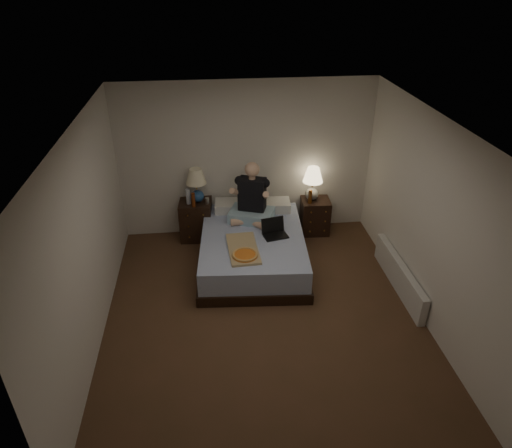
{
  "coord_description": "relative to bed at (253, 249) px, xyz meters",
  "views": [
    {
      "loc": [
        -0.6,
        -4.46,
        3.96
      ],
      "look_at": [
        0.0,
        0.9,
        0.85
      ],
      "focal_mm": 32.0,
      "sensor_mm": 36.0,
      "label": 1
    }
  ],
  "objects": [
    {
      "name": "wall_right",
      "position": [
        2.02,
        -1.21,
        1.0
      ],
      "size": [
        0.0,
        4.5,
        2.5
      ],
      "primitive_type": "cube",
      "rotation": [
        1.57,
        0.0,
        -1.57
      ],
      "color": "silver",
      "rests_on": "ground"
    },
    {
      "name": "water_bottle",
      "position": [
        -0.93,
        0.79,
        0.53
      ],
      "size": [
        0.07,
        0.07,
        0.25
      ],
      "primitive_type": "cylinder",
      "color": "silver",
      "rests_on": "nightstand_left"
    },
    {
      "name": "wall_back",
      "position": [
        0.02,
        1.04,
        1.0
      ],
      "size": [
        4.0,
        0.0,
        2.5
      ],
      "primitive_type": "cube",
      "rotation": [
        1.57,
        0.0,
        0.0
      ],
      "color": "silver",
      "rests_on": "ground"
    },
    {
      "name": "lamp_left",
      "position": [
        -0.79,
        0.84,
        0.69
      ],
      "size": [
        0.39,
        0.39,
        0.56
      ],
      "primitive_type": null,
      "rotation": [
        0.0,
        0.0,
        -0.26
      ],
      "color": "navy",
      "rests_on": "nightstand_left"
    },
    {
      "name": "bed",
      "position": [
        0.0,
        0.0,
        0.0
      ],
      "size": [
        1.63,
        2.09,
        0.5
      ],
      "primitive_type": "cube",
      "rotation": [
        0.0,
        0.0,
        -0.07
      ],
      "color": "#546EA8",
      "rests_on": "floor"
    },
    {
      "name": "beer_bottle_right",
      "position": [
        1.0,
        0.72,
        0.46
      ],
      "size": [
        0.06,
        0.06,
        0.23
      ],
      "primitive_type": "cylinder",
      "color": "#62320E",
      "rests_on": "nightstand_right"
    },
    {
      "name": "wall_left",
      "position": [
        -1.98,
        -1.21,
        1.0
      ],
      "size": [
        0.0,
        4.5,
        2.5
      ],
      "primitive_type": "cube",
      "rotation": [
        1.57,
        0.0,
        1.57
      ],
      "color": "silver",
      "rests_on": "ground"
    },
    {
      "name": "nightstand_left",
      "position": [
        -0.83,
        0.84,
        0.08
      ],
      "size": [
        0.54,
        0.49,
        0.66
      ],
      "primitive_type": "cube",
      "rotation": [
        0.0,
        0.0,
        -0.08
      ],
      "color": "black",
      "rests_on": "floor"
    },
    {
      "name": "lamp_right",
      "position": [
        1.06,
        0.84,
        0.62
      ],
      "size": [
        0.33,
        0.33,
        0.56
      ],
      "primitive_type": null,
      "rotation": [
        0.0,
        0.0,
        0.03
      ],
      "color": "gray",
      "rests_on": "nightstand_right"
    },
    {
      "name": "nightstand_right",
      "position": [
        1.13,
        0.81,
        0.05
      ],
      "size": [
        0.47,
        0.43,
        0.59
      ],
      "primitive_type": "cube",
      "rotation": [
        0.0,
        0.0,
        -0.05
      ],
      "color": "black",
      "rests_on": "floor"
    },
    {
      "name": "wall_front",
      "position": [
        0.02,
        -3.46,
        1.0
      ],
      "size": [
        4.0,
        0.0,
        2.5
      ],
      "primitive_type": "cube",
      "rotation": [
        -1.57,
        0.0,
        0.0
      ],
      "color": "silver",
      "rests_on": "ground"
    },
    {
      "name": "ceiling",
      "position": [
        0.02,
        -1.21,
        2.25
      ],
      "size": [
        4.0,
        4.5,
        0.0
      ],
      "primitive_type": "cube",
      "rotation": [
        3.14,
        0.0,
        0.0
      ],
      "color": "white",
      "rests_on": "ground"
    },
    {
      "name": "beer_bottle_left",
      "position": [
        -0.85,
        0.68,
        0.52
      ],
      "size": [
        0.06,
        0.06,
        0.23
      ],
      "primitive_type": "cylinder",
      "color": "#5E270D",
      "rests_on": "nightstand_left"
    },
    {
      "name": "pizza_box",
      "position": [
        -0.16,
        -0.59,
        0.29
      ],
      "size": [
        0.44,
        0.78,
        0.08
      ],
      "primitive_type": null,
      "rotation": [
        0.0,
        0.0,
        0.05
      ],
      "color": "tan",
      "rests_on": "bed"
    },
    {
      "name": "floor",
      "position": [
        0.02,
        -1.21,
        -0.25
      ],
      "size": [
        4.0,
        4.5,
        0.0
      ],
      "primitive_type": "cube",
      "color": "brown",
      "rests_on": "ground"
    },
    {
      "name": "radiator",
      "position": [
        1.95,
        -0.83,
        -0.05
      ],
      "size": [
        0.1,
        1.6,
        0.4
      ],
      "primitive_type": "cube",
      "color": "silver",
      "rests_on": "floor"
    },
    {
      "name": "soda_can",
      "position": [
        -0.64,
        0.75,
        0.46
      ],
      "size": [
        0.07,
        0.07,
        0.1
      ],
      "primitive_type": "cylinder",
      "color": "#A0A19C",
      "rests_on": "nightstand_left"
    },
    {
      "name": "laptop",
      "position": [
        0.32,
        -0.08,
        0.37
      ],
      "size": [
        0.39,
        0.35,
        0.24
      ],
      "primitive_type": null,
      "rotation": [
        0.0,
        0.0,
        0.21
      ],
      "color": "black",
      "rests_on": "bed"
    },
    {
      "name": "person",
      "position": [
        0.03,
        0.45,
        0.71
      ],
      "size": [
        0.8,
        0.71,
        0.93
      ],
      "primitive_type": null,
      "rotation": [
        0.0,
        0.0,
        -0.35
      ],
      "color": "black",
      "rests_on": "bed"
    }
  ]
}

